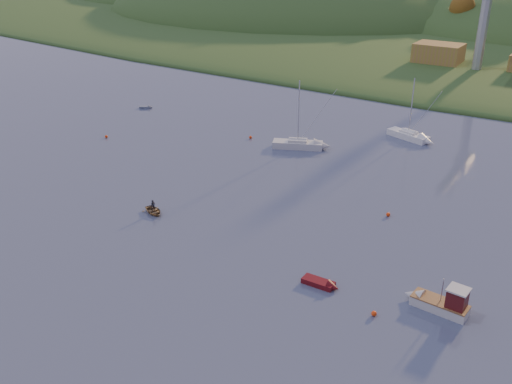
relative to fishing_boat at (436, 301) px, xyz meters
The scene contains 17 objects.
shore_slope 140.07m from the fishing_boat, 98.78° to the left, with size 640.00×150.00×7.00m, color #264B1E.
hill_left_far 261.54m from the fishing_boat, 133.91° to the left, with size 120.00×100.00×32.00m, color #264B1E.
hill_left 206.11m from the fishing_boat, 122.71° to the left, with size 170.00×140.00×44.00m, color #264B1E.
wharf 96.82m from the fishing_boat, 99.74° to the left, with size 42.00×16.00×2.40m, color slate.
shed_west 100.87m from the fishing_boat, 106.94° to the left, with size 11.00×8.00×4.80m, color olive.
dock_crane 95.25m from the fishing_boat, 101.92° to the left, with size 3.20×28.00×20.30m.
fishing_boat is the anchor object (origin of this frame).
sailboat_near 44.18m from the fishing_boat, 135.85° to the left, with size 8.18×5.39×10.96m.
sailboat_far 48.54m from the fishing_boat, 112.22° to the left, with size 7.73×4.45×10.28m.
canoe 35.08m from the fishing_boat, behind, with size 2.22×3.12×0.65m, color olive.
paddler 35.08m from the fishing_boat, behind, with size 0.56×0.36×1.52m, color black.
red_tender 10.36m from the fishing_boat, 166.50° to the right, with size 3.79×1.34×1.28m.
grey_dinghy 75.99m from the fishing_boat, 152.93° to the left, with size 2.75×2.12×0.98m.
buoy_0 5.99m from the fishing_boat, 135.99° to the right, with size 0.50×0.50×0.50m, color #FA3E0D.
buoy_1 18.76m from the fishing_boat, 124.12° to the left, with size 0.50×0.50×0.50m, color #FA3E0D.
buoy_2 63.61m from the fishing_boat, 164.07° to the left, with size 0.50×0.50×0.50m, color #FA3E0D.
buoy_3 50.72m from the fishing_boat, 143.10° to the left, with size 0.50×0.50×0.50m, color #FA3E0D.
Camera 1 is at (31.16, -18.74, 31.48)m, focal length 40.00 mm.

